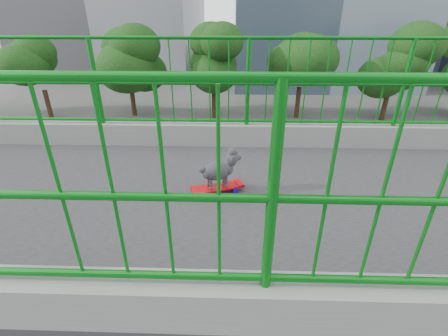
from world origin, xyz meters
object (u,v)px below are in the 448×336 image
car_2 (245,176)px  car_4 (175,136)px  poodle (219,169)px  car_0 (294,257)px  car_3 (96,152)px  skateboard (217,188)px

car_2 → car_4: size_ratio=1.28×
poodle → car_2: 13.99m
car_0 → car_4: 14.46m
car_0 → car_3: (-9.60, -11.44, -0.02)m
skateboard → poodle: poodle is taller
skateboard → car_0: (-5.94, 2.49, -6.35)m
poodle → car_2: size_ratio=0.08×
poodle → car_0: poodle is taller
car_4 → car_3: bearing=124.2°
skateboard → poodle: (-0.01, 0.02, 0.22)m
skateboard → car_0: skateboard is taller
skateboard → car_4: skateboard is taller
car_0 → car_4: bearing=-152.3°
poodle → car_0: size_ratio=0.10×
car_0 → car_2: 6.61m
poodle → car_3: poodle is taller
car_4 → skateboard: bearing=-167.3°
poodle → skateboard: bearing=-90.0°
poodle → car_4: size_ratio=0.10×
poodle → car_4: (-18.73, -4.26, -6.59)m
car_0 → car_2: bearing=-165.7°
car_0 → car_2: (-6.40, -1.63, 0.01)m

